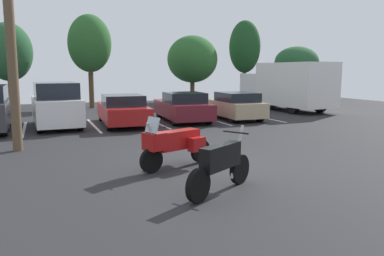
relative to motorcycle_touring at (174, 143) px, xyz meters
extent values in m
cube|color=#262628|center=(1.02, 0.21, -0.71)|extent=(44.00, 44.00, 0.10)
cylinder|color=black|center=(-0.70, -0.26, -0.34)|extent=(0.64, 0.33, 0.63)
cylinder|color=black|center=(0.87, 0.33, -0.34)|extent=(0.64, 0.33, 0.63)
cube|color=#A51414|center=(0.09, 0.03, 0.08)|extent=(1.32, 0.82, 0.48)
cylinder|color=#B2B2B7|center=(-0.58, -0.22, 0.07)|extent=(0.49, 0.24, 1.11)
cylinder|color=black|center=(-0.51, -0.19, 0.50)|extent=(0.25, 0.59, 0.04)
cube|color=#A51414|center=(-0.60, -0.23, 0.13)|extent=(0.58, 0.61, 0.43)
cube|color=#B2C1CC|center=(-0.65, -0.24, 0.54)|extent=(0.31, 0.47, 0.39)
cube|color=#A51414|center=(0.56, -0.15, -0.04)|extent=(0.50, 0.38, 0.36)
cube|color=#A51414|center=(0.32, 0.48, -0.04)|extent=(0.50, 0.38, 0.36)
cylinder|color=black|center=(0.89, -1.88, -0.32)|extent=(0.63, 0.45, 0.67)
cylinder|color=black|center=(-0.45, -2.70, -0.32)|extent=(0.63, 0.45, 0.67)
cube|color=black|center=(0.22, -2.29, 0.11)|extent=(1.15, 0.85, 0.50)
cylinder|color=#B2B2B7|center=(0.79, -1.94, 0.10)|extent=(0.47, 0.33, 1.14)
cylinder|color=black|center=(0.72, -1.98, 0.54)|extent=(0.35, 0.55, 0.04)
cube|color=silver|center=(-3.90, 8.70, -0.65)|extent=(0.12, 4.72, 0.01)
cube|color=silver|center=(-0.94, 8.70, -0.65)|extent=(0.12, 4.72, 0.01)
cube|color=silver|center=(2.02, 8.70, -0.65)|extent=(0.12, 4.72, 0.01)
cube|color=silver|center=(4.98, 8.70, -0.65)|extent=(0.12, 4.72, 0.01)
cube|color=silver|center=(7.94, 8.70, -0.65)|extent=(0.12, 4.72, 0.01)
cylinder|color=black|center=(-4.57, 10.22, -0.30)|extent=(0.23, 0.72, 0.72)
cylinder|color=black|center=(-4.53, 7.07, -0.30)|extent=(0.23, 0.72, 0.72)
cube|color=white|center=(-2.54, 8.95, 0.10)|extent=(2.10, 4.57, 1.10)
cube|color=black|center=(-2.52, 8.67, 1.00)|extent=(1.85, 2.69, 0.69)
cylinder|color=black|center=(-3.42, 10.44, -0.34)|extent=(0.25, 0.65, 0.64)
cylinder|color=black|center=(-1.81, 10.52, -0.34)|extent=(0.25, 0.65, 0.64)
cylinder|color=black|center=(-3.26, 7.39, -0.34)|extent=(0.25, 0.65, 0.64)
cylinder|color=black|center=(-1.66, 7.47, -0.34)|extent=(0.25, 0.65, 0.64)
cube|color=maroon|center=(0.37, 8.53, -0.07)|extent=(2.14, 4.83, 0.70)
cube|color=black|center=(0.36, 8.33, 0.52)|extent=(1.86, 2.25, 0.48)
cylinder|color=black|center=(-0.37, 10.18, -0.30)|extent=(0.26, 0.73, 0.72)
cylinder|color=black|center=(1.27, 10.09, -0.30)|extent=(0.26, 0.73, 0.72)
cylinder|color=black|center=(-0.53, 6.96, -0.30)|extent=(0.26, 0.73, 0.72)
cylinder|color=black|center=(1.10, 6.88, -0.30)|extent=(0.26, 0.73, 0.72)
cube|color=maroon|center=(3.45, 8.86, -0.07)|extent=(2.23, 4.73, 0.74)
cube|color=black|center=(3.43, 8.47, 0.54)|extent=(1.90, 2.09, 0.49)
cylinder|color=black|center=(2.72, 10.48, -0.32)|extent=(0.26, 0.68, 0.66)
cylinder|color=black|center=(4.39, 10.36, -0.32)|extent=(0.26, 0.68, 0.66)
cylinder|color=black|center=(2.51, 7.35, -0.32)|extent=(0.26, 0.68, 0.66)
cylinder|color=black|center=(4.18, 7.23, -0.32)|extent=(0.26, 0.68, 0.66)
cube|color=tan|center=(6.22, 8.62, -0.08)|extent=(1.94, 4.30, 0.73)
cube|color=black|center=(6.21, 8.23, 0.52)|extent=(1.72, 2.24, 0.46)
cylinder|color=black|center=(5.51, 10.09, -0.33)|extent=(0.24, 0.66, 0.66)
cylinder|color=black|center=(7.04, 10.03, -0.33)|extent=(0.24, 0.66, 0.66)
cylinder|color=black|center=(5.41, 7.20, -0.33)|extent=(0.24, 0.66, 0.66)
cylinder|color=black|center=(6.93, 7.15, -0.33)|extent=(0.24, 0.66, 0.66)
cube|color=silver|center=(11.33, 14.15, 0.68)|extent=(2.51, 2.10, 1.95)
cube|color=white|center=(11.52, 10.62, 1.02)|extent=(2.67, 5.20, 2.63)
cylinder|color=black|center=(10.31, 14.02, -0.21)|extent=(0.35, 0.91, 0.90)
cylinder|color=black|center=(12.36, 14.13, -0.21)|extent=(0.35, 0.91, 0.90)
cylinder|color=black|center=(10.55, 9.44, -0.21)|extent=(0.35, 0.91, 0.90)
cylinder|color=black|center=(12.60, 9.55, -0.21)|extent=(0.35, 0.91, 0.90)
cylinder|color=#4C3823|center=(13.48, 20.59, 0.50)|extent=(0.38, 0.38, 2.31)
ellipsoid|color=#19421E|center=(13.48, 20.59, 3.88)|extent=(2.69, 2.69, 4.45)
cylinder|color=#4C3823|center=(0.06, 17.41, 0.54)|extent=(0.33, 0.33, 2.40)
ellipsoid|color=#285B28|center=(0.06, 17.41, 3.63)|extent=(2.83, 2.83, 3.77)
cylinder|color=#4C3823|center=(-4.84, 17.23, 0.27)|extent=(0.34, 0.34, 1.86)
ellipsoid|color=#23512D|center=(-4.84, 17.23, 2.98)|extent=(2.83, 2.83, 3.56)
cylinder|color=#4C3823|center=(19.03, 20.75, 0.30)|extent=(0.38, 0.38, 1.91)
ellipsoid|color=#23512D|center=(19.03, 20.75, 2.65)|extent=(3.99, 3.99, 2.79)
cylinder|color=#4C3823|center=(8.46, 20.17, 0.11)|extent=(0.35, 0.35, 1.53)
ellipsoid|color=#285B28|center=(8.46, 20.17, 2.76)|extent=(4.06, 4.06, 3.77)
camera|label=1|loc=(-3.17, -9.29, 1.86)|focal=36.11mm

